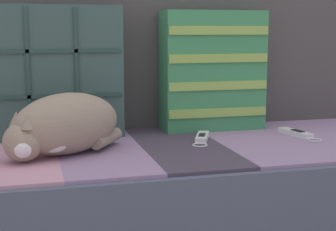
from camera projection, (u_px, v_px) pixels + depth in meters
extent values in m
cube|color=gray|center=(176.00, 230.00, 1.72)|extent=(1.90, 0.80, 0.18)
cube|color=#4C5166|center=(176.00, 174.00, 1.69)|extent=(1.86, 0.78, 0.20)
cube|color=#C6899E|center=(13.00, 154.00, 1.53)|extent=(0.26, 0.70, 0.01)
cube|color=gray|center=(99.00, 149.00, 1.59)|extent=(0.26, 0.70, 0.01)
cube|color=#423847|center=(178.00, 144.00, 1.66)|extent=(0.26, 0.70, 0.01)
cube|color=gray|center=(251.00, 140.00, 1.73)|extent=(0.26, 0.70, 0.01)
cube|color=gray|center=(318.00, 136.00, 1.79)|extent=(0.26, 0.70, 0.01)
cube|color=#474242|center=(153.00, 55.00, 1.94)|extent=(1.86, 0.14, 0.53)
cube|color=#38514C|center=(52.00, 72.00, 1.72)|extent=(0.46, 0.13, 0.44)
cube|color=#28423D|center=(54.00, 96.00, 1.66)|extent=(0.45, 0.01, 0.01)
cube|color=#28423D|center=(28.00, 74.00, 1.63)|extent=(0.01, 0.01, 0.42)
cube|color=#28423D|center=(52.00, 51.00, 1.64)|extent=(0.45, 0.01, 0.01)
cube|color=#28423D|center=(77.00, 73.00, 1.67)|extent=(0.01, 0.01, 0.42)
cube|color=#3D8956|center=(212.00, 71.00, 1.86)|extent=(0.37, 0.13, 0.43)
cube|color=#93B751|center=(218.00, 113.00, 1.82)|extent=(0.36, 0.01, 0.03)
cube|color=#93B751|center=(219.00, 86.00, 1.80)|extent=(0.36, 0.01, 0.03)
cube|color=#93B751|center=(219.00, 58.00, 1.79)|extent=(0.36, 0.01, 0.03)
cube|color=#93B751|center=(220.00, 30.00, 1.77)|extent=(0.36, 0.01, 0.03)
ellipsoid|color=gray|center=(67.00, 124.00, 1.49)|extent=(0.38, 0.31, 0.18)
sphere|color=gray|center=(23.00, 142.00, 1.40)|extent=(0.11, 0.11, 0.11)
sphere|color=white|center=(23.00, 147.00, 1.37)|extent=(0.06, 0.06, 0.06)
ellipsoid|color=white|center=(53.00, 138.00, 1.42)|extent=(0.10, 0.04, 0.08)
cylinder|color=gray|center=(106.00, 138.00, 1.57)|extent=(0.12, 0.15, 0.04)
cone|color=gray|center=(27.00, 121.00, 1.37)|extent=(0.04, 0.04, 0.04)
cone|color=gray|center=(16.00, 119.00, 1.41)|extent=(0.04, 0.04, 0.04)
cube|color=white|center=(295.00, 133.00, 1.76)|extent=(0.06, 0.15, 0.02)
cube|color=black|center=(298.00, 131.00, 1.75)|extent=(0.03, 0.05, 0.00)
cube|color=black|center=(282.00, 130.00, 1.83)|extent=(0.03, 0.01, 0.02)
torus|color=silver|center=(315.00, 140.00, 1.68)|extent=(0.06, 0.06, 0.01)
cube|color=white|center=(202.00, 137.00, 1.69)|extent=(0.09, 0.14, 0.02)
cube|color=black|center=(202.00, 135.00, 1.68)|extent=(0.04, 0.05, 0.00)
cube|color=black|center=(204.00, 133.00, 1.76)|extent=(0.03, 0.02, 0.02)
torus|color=silver|center=(200.00, 145.00, 1.61)|extent=(0.06, 0.06, 0.01)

